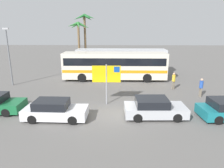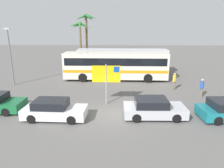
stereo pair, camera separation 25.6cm
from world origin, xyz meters
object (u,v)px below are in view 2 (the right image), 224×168
Objects in this scene: ferry_sign at (107,76)px; pedestrian_by_bus at (202,86)px; car_white at (54,110)px; bus_rear_coach at (122,60)px; pedestrian_near_sign at (174,80)px; car_silver at (153,108)px; bus_front_coach at (115,65)px.

ferry_sign reaches higher than pedestrian_by_bus.
ferry_sign is 4.72m from car_white.
ferry_sign reaches higher than bus_rear_coach.
car_white is at bearing -66.12° from pedestrian_near_sign.
ferry_sign is at bearing 142.95° from car_silver.
pedestrian_by_bus is at bearing 26.42° from pedestrian_near_sign.
ferry_sign is (-1.29, -11.73, 0.54)m from bus_rear_coach.
car_silver is at bearing 5.93° from car_white.
ferry_sign is at bearing 4.03° from pedestrian_by_bus.
bus_rear_coach reaches higher than car_white.
car_white is at bearing -107.54° from bus_rear_coach.
car_silver is at bearing 32.15° from pedestrian_by_bus.
bus_rear_coach reaches higher than pedestrian_near_sign.
ferry_sign reaches higher than pedestrian_near_sign.
bus_front_coach is 6.95m from pedestrian_near_sign.
car_white is at bearing 13.31° from pedestrian_by_bus.
ferry_sign is 7.72m from pedestrian_near_sign.
bus_front_coach is 9.69m from pedestrian_by_bus.
pedestrian_by_bus is at bearing -37.74° from bus_front_coach.
car_white is 1.00× the size of car_silver.
ferry_sign is 4.38m from car_silver.
pedestrian_near_sign reaches higher than pedestrian_by_bus.
car_white is 2.52× the size of pedestrian_by_bus.
bus_rear_coach is 14.26m from car_silver.
pedestrian_near_sign is at bearing 33.17° from ferry_sign.
car_white is (-3.33, -2.89, -1.69)m from ferry_sign.
pedestrian_by_bus is (7.64, -5.91, -0.81)m from bus_front_coach.
car_silver is at bearing -35.94° from ferry_sign.
bus_front_coach is 11.51m from car_white.
bus_front_coach and bus_rear_coach have the same top height.
pedestrian_near_sign is (6.33, 4.22, -1.33)m from ferry_sign.
bus_front_coach is 3.66× the size of ferry_sign.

